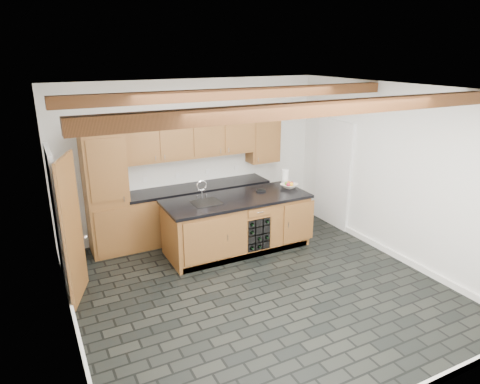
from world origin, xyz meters
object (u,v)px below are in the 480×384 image
at_px(island, 238,224).
at_px(kitchen_scale, 261,190).
at_px(paper_towel, 285,177).
at_px(fruit_bowl, 289,186).

bearing_deg(island, kitchen_scale, 14.89).
height_order(island, paper_towel, paper_towel).
distance_m(island, fruit_bowl, 1.19).
xyz_separation_m(fruit_bowl, paper_towel, (0.04, 0.21, 0.10)).
relative_size(island, kitchen_scale, 14.47).
distance_m(fruit_bowl, paper_towel, 0.23).
bearing_deg(island, fruit_bowl, 4.19).
relative_size(island, paper_towel, 8.85).
relative_size(kitchen_scale, fruit_bowl, 0.59).
bearing_deg(paper_towel, island, -165.69).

